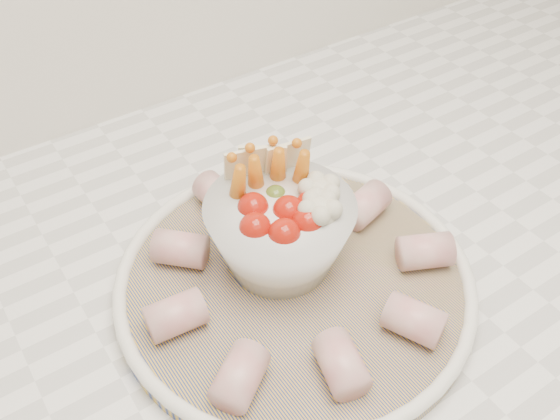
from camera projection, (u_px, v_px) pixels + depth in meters
serving_platter at (295, 281)px, 0.55m from camera, size 0.32×0.32×0.02m
veggie_bowl at (281, 228)px, 0.53m from camera, size 0.13×0.13×0.10m
cured_meat_rolls at (295, 266)px, 0.53m from camera, size 0.26×0.26×0.03m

